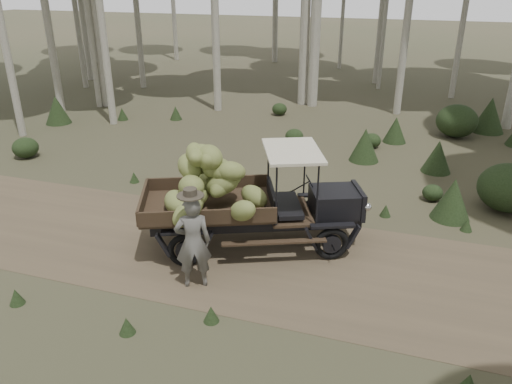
% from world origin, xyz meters
% --- Properties ---
extents(ground, '(120.00, 120.00, 0.00)m').
position_xyz_m(ground, '(0.00, 0.00, 0.00)').
color(ground, '#473D2B').
rests_on(ground, ground).
extents(dirt_track, '(70.00, 4.00, 0.01)m').
position_xyz_m(dirt_track, '(0.00, 0.00, 0.00)').
color(dirt_track, brown).
rests_on(dirt_track, ground).
extents(banana_truck, '(4.80, 3.29, 2.33)m').
position_xyz_m(banana_truck, '(-0.29, 0.27, 1.34)').
color(banana_truck, black).
rests_on(banana_truck, ground).
extents(farmer, '(0.78, 0.69, 1.96)m').
position_xyz_m(farmer, '(-0.45, -1.28, 0.93)').
color(farmer, '#5A5752').
rests_on(farmer, ground).
extents(undergrowth, '(22.67, 24.26, 1.37)m').
position_xyz_m(undergrowth, '(3.00, 1.29, 0.55)').
color(undergrowth, '#233319').
rests_on(undergrowth, ground).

